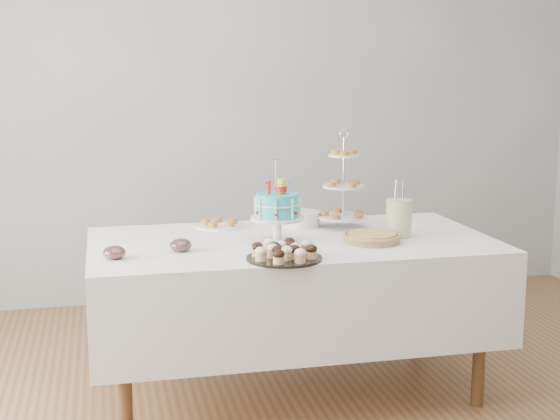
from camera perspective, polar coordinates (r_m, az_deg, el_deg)
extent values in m
plane|color=brown|center=(3.72, 1.98, -14.79)|extent=(5.00, 5.00, 0.00)
cube|color=gray|center=(5.33, -3.54, 7.80)|extent=(5.00, 0.04, 2.70)
cube|color=white|center=(3.81, 0.86, -5.45)|extent=(1.92, 1.02, 0.45)
cylinder|color=brown|center=(3.42, -11.33, -11.22)|extent=(0.06, 0.06, 0.67)
cylinder|color=brown|center=(3.82, 14.42, -9.03)|extent=(0.06, 0.06, 0.67)
cylinder|color=brown|center=(4.12, -11.67, -7.50)|extent=(0.06, 0.06, 0.67)
cylinder|color=brown|center=(4.45, 10.04, -6.08)|extent=(0.06, 0.06, 0.67)
cylinder|color=#2CB8C2|center=(3.66, -0.20, 0.35)|extent=(0.20, 0.20, 0.11)
torus|color=white|center=(3.66, -0.20, 0.43)|extent=(0.21, 0.21, 0.01)
cube|color=red|center=(3.64, -0.78, 1.67)|extent=(0.02, 0.02, 0.06)
cylinder|color=blue|center=(3.62, 0.64, 1.62)|extent=(0.01, 0.01, 0.06)
cylinder|color=silver|center=(3.67, -0.31, 2.46)|extent=(0.00, 0.00, 0.16)
cylinder|color=gold|center=(3.66, -0.31, 3.73)|extent=(0.04, 0.04, 0.01)
cylinder|color=black|center=(3.35, 0.31, -3.55)|extent=(0.33, 0.33, 0.01)
ellipsoid|color=black|center=(3.33, -0.76, -2.82)|extent=(0.05, 0.05, 0.04)
ellipsoid|color=beige|center=(3.35, 1.38, -2.70)|extent=(0.05, 0.05, 0.04)
cylinder|color=#A28258|center=(3.71, 6.73, -2.11)|extent=(0.26, 0.26, 0.03)
cylinder|color=#B68346|center=(3.70, 6.73, -1.81)|extent=(0.23, 0.23, 0.02)
torus|color=#A28258|center=(3.70, 6.73, -1.86)|extent=(0.28, 0.28, 0.02)
cylinder|color=silver|center=(4.00, 4.67, 2.00)|extent=(0.01, 0.01, 0.47)
cylinder|color=white|center=(4.03, 4.64, -0.50)|extent=(0.26, 0.26, 0.01)
cylinder|color=white|center=(4.00, 4.67, 1.73)|extent=(0.22, 0.22, 0.01)
cylinder|color=white|center=(3.98, 4.70, 4.00)|extent=(0.16, 0.16, 0.01)
torus|color=silver|center=(3.97, 4.72, 5.58)|extent=(0.05, 0.01, 0.05)
cylinder|color=white|center=(4.05, 1.54, -0.65)|extent=(0.20, 0.20, 0.08)
cylinder|color=white|center=(4.05, -4.41, -1.15)|extent=(0.26, 0.26, 0.01)
ellipsoid|color=silver|center=(3.43, -12.02, -3.06)|extent=(0.10, 0.10, 0.06)
cylinder|color=#590907|center=(3.43, -12.02, -3.13)|extent=(0.07, 0.07, 0.03)
ellipsoid|color=silver|center=(3.52, -7.28, -2.57)|extent=(0.10, 0.10, 0.06)
cylinder|color=#590907|center=(3.52, -7.28, -2.64)|extent=(0.07, 0.07, 0.03)
cylinder|color=white|center=(3.83, 8.68, -0.60)|extent=(0.13, 0.13, 0.18)
cylinder|color=white|center=(3.86, 9.56, -0.31)|extent=(0.01, 0.01, 0.10)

